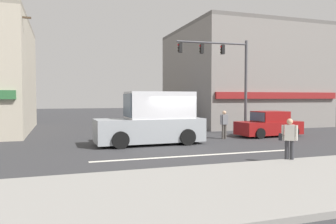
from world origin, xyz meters
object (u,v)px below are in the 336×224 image
at_px(pedestrian_mid_crossing, 224,123).
at_px(van_parked_curbside, 157,116).
at_px(street_tree, 231,79).
at_px(pedestrian_foreground_with_bag, 289,138).
at_px(sedan_approaching_near, 269,125).
at_px(traffic_light_mast, 228,69).
at_px(utility_pole_near_left, 19,73).
at_px(box_truck_crossing_center, 153,120).

bearing_deg(pedestrian_mid_crossing, van_parked_curbside, 103.94).
height_order(street_tree, pedestrian_foreground_with_bag, street_tree).
relative_size(van_parked_curbside, sedan_approaching_near, 1.13).
distance_m(traffic_light_mast, pedestrian_foreground_with_bag, 9.99).
height_order(utility_pole_near_left, pedestrian_foreground_with_bag, utility_pole_near_left).
xyz_separation_m(sedan_approaching_near, pedestrian_mid_crossing, (-3.31, -0.29, 0.24)).
distance_m(box_truck_crossing_center, pedestrian_mid_crossing, 4.62).
xyz_separation_m(box_truck_crossing_center, pedestrian_foreground_with_bag, (3.36, -6.45, -0.30)).
height_order(van_parked_curbside, pedestrian_foreground_with_bag, van_parked_curbside).
distance_m(street_tree, sedan_approaching_near, 6.78).
bearing_deg(pedestrian_foreground_with_bag, utility_pole_near_left, 133.65).
relative_size(traffic_light_mast, box_truck_crossing_center, 1.10).
bearing_deg(pedestrian_mid_crossing, utility_pole_near_left, 162.96).
xyz_separation_m(traffic_light_mast, pedestrian_mid_crossing, (-1.26, -1.89, -3.35)).
bearing_deg(sedan_approaching_near, pedestrian_foreground_with_bag, -121.04).
relative_size(street_tree, van_parked_curbside, 1.25).
bearing_deg(box_truck_crossing_center, traffic_light_mast, 24.37).
bearing_deg(pedestrian_mid_crossing, street_tree, 57.47).
distance_m(street_tree, van_parked_curbside, 6.64).
distance_m(utility_pole_near_left, pedestrian_foreground_with_bag, 15.05).
bearing_deg(utility_pole_near_left, pedestrian_mid_crossing, -17.04).
relative_size(traffic_light_mast, pedestrian_foreground_with_bag, 3.71).
bearing_deg(box_truck_crossing_center, van_parked_curbside, 71.91).
xyz_separation_m(sedan_approaching_near, pedestrian_foreground_with_bag, (-4.50, -7.48, 0.24)).
relative_size(utility_pole_near_left, box_truck_crossing_center, 1.32).
relative_size(van_parked_curbside, pedestrian_mid_crossing, 2.83).
bearing_deg(traffic_light_mast, van_parked_curbside, 119.13).
bearing_deg(traffic_light_mast, street_tree, 57.99).
relative_size(street_tree, pedestrian_mid_crossing, 3.55).
xyz_separation_m(box_truck_crossing_center, sedan_approaching_near, (7.86, 1.03, -0.54)).
bearing_deg(pedestrian_foreground_with_bag, sedan_approaching_near, 58.96).
bearing_deg(van_parked_curbside, pedestrian_mid_crossing, -76.06).
height_order(traffic_light_mast, sedan_approaching_near, traffic_light_mast).
bearing_deg(box_truck_crossing_center, pedestrian_foreground_with_bag, -62.48).
bearing_deg(traffic_light_mast, pedestrian_mid_crossing, -123.70).
distance_m(utility_pole_near_left, box_truck_crossing_center, 8.45).
relative_size(traffic_light_mast, van_parked_curbside, 1.31).
distance_m(street_tree, box_truck_crossing_center, 11.33).
xyz_separation_m(pedestrian_foreground_with_bag, pedestrian_mid_crossing, (1.19, 7.20, -0.00)).
height_order(traffic_light_mast, box_truck_crossing_center, traffic_light_mast).
relative_size(street_tree, pedestrian_foreground_with_bag, 3.55).
relative_size(box_truck_crossing_center, pedestrian_foreground_with_bag, 3.38).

